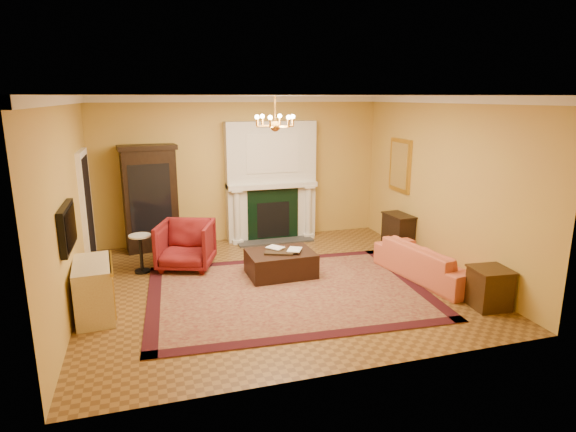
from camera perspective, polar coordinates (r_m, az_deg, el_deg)
name	(u,v)px	position (r m, az deg, el deg)	size (l,w,h in m)	color
floor	(276,284)	(7.98, -1.41, -8.09)	(6.00, 5.50, 0.02)	brown
ceiling	(275,95)	(7.40, -1.56, 14.15)	(6.00, 5.50, 0.02)	silver
wall_back	(241,169)	(10.20, -5.58, 5.51)	(6.00, 0.02, 3.00)	#BE9144
wall_front	(346,244)	(5.01, 6.86, -3.37)	(6.00, 0.02, 3.00)	#BE9144
wall_left	(67,206)	(7.37, -24.69, 1.04)	(0.02, 5.50, 3.00)	#BE9144
wall_right	(442,184)	(8.81, 17.80, 3.58)	(0.02, 5.50, 3.00)	#BE9144
fireplace	(271,184)	(10.20, -2.02, 3.83)	(1.90, 0.70, 2.50)	silver
crown_molding	(260,99)	(8.33, -3.33, 13.62)	(6.00, 5.50, 0.12)	white
doorway	(87,211)	(9.11, -22.69, 0.56)	(0.08, 1.05, 2.10)	white
tv_panel	(68,227)	(6.82, -24.67, -1.22)	(0.09, 0.95, 0.58)	black
gilt_mirror	(400,165)	(9.94, 13.13, 5.87)	(0.06, 0.76, 1.05)	gold
chandelier	(275,122)	(7.41, -1.54, 11.03)	(0.63, 0.55, 0.53)	#BE8334
oriental_rug	(288,291)	(7.66, -0.01, -8.91)	(4.29, 3.22, 0.02)	#4B1016
china_cabinet	(151,201)	(9.83, -15.98, 1.76)	(1.00, 0.45, 2.00)	black
wingback_armchair	(186,243)	(8.72, -12.03, -3.14)	(0.91, 0.85, 0.94)	maroon
pedestal_table	(141,251)	(8.73, -17.04, -3.95)	(0.38, 0.38, 0.68)	black
commode	(94,289)	(7.27, -22.00, -8.07)	(0.49, 1.04, 0.77)	beige
coral_sofa	(429,256)	(8.42, 16.38, -4.56)	(2.01, 0.59, 0.79)	#C95E3F
end_table	(489,289)	(7.61, 22.75, -7.98)	(0.49, 0.49, 0.57)	#341F0E
console_table	(398,233)	(9.77, 12.90, -2.01)	(0.37, 0.64, 0.71)	black
leather_ottoman	(281,263)	(8.24, -0.88, -5.63)	(1.11, 0.80, 0.41)	black
ottoman_tray	(280,251)	(8.15, -0.99, -4.21)	(0.48, 0.37, 0.03)	black
book_a	(272,242)	(8.13, -1.96, -3.11)	(0.21, 0.03, 0.28)	gray
book_b	(288,242)	(8.12, 0.02, -3.05)	(0.22, 0.02, 0.30)	gray
topiary_left	(244,173)	(9.98, -5.23, 5.14)	(0.16, 0.16, 0.43)	tan
topiary_right	(298,169)	(10.27, 1.23, 5.59)	(0.18, 0.18, 0.48)	tan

